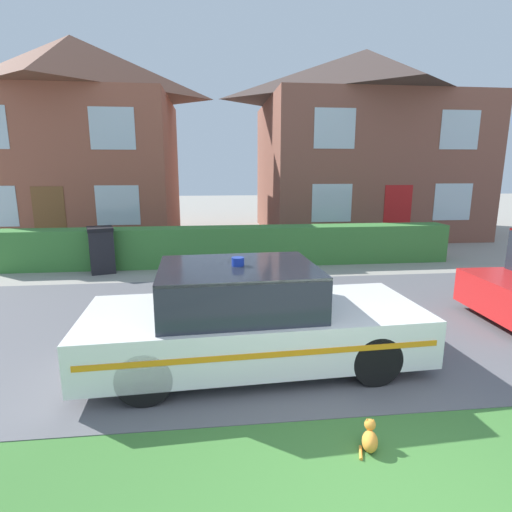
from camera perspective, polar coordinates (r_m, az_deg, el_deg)
name	(u,v)px	position (r m, az deg, el deg)	size (l,w,h in m)	color
road_strip	(294,321)	(7.16, 5.42, -9.23)	(28.00, 5.66, 0.01)	#5B5B60
lawn_verge	(389,493)	(3.98, 18.42, -29.48)	(28.00, 2.05, 0.01)	#3D7533
garden_hedge	(232,246)	(11.18, -3.45, 1.45)	(12.39, 0.76, 1.07)	#3D7F38
police_car	(250,318)	(5.42, -0.81, -8.89)	(4.53, 1.95, 1.50)	black
cat	(370,438)	(4.31, 15.93, -23.77)	(0.25, 0.28, 0.28)	orange
house_left	(79,139)	(17.21, -24.02, 15.05)	(7.30, 5.96, 7.40)	#93513D
house_right	(362,142)	(17.95, 14.88, 15.42)	(8.45, 6.97, 7.35)	brown
wheelie_bin	(102,250)	(11.06, -21.20, 0.86)	(0.79, 0.82, 1.19)	black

